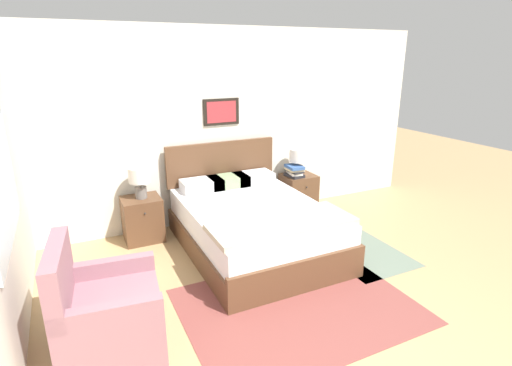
% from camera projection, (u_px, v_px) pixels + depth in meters
% --- Properties ---
extents(wall_back, '(6.81, 0.09, 2.60)m').
position_uv_depth(wall_back, '(206.00, 128.00, 5.33)').
color(wall_back, silver).
rests_on(wall_back, ground_plane).
extents(area_rug_main, '(2.10, 1.59, 0.01)m').
position_uv_depth(area_rug_main, '(298.00, 306.00, 3.72)').
color(area_rug_main, brown).
rests_on(area_rug_main, ground_plane).
extents(area_rug_bedside, '(0.85, 1.56, 0.01)m').
position_uv_depth(area_rug_bedside, '(350.00, 245.00, 4.92)').
color(area_rug_bedside, slate).
rests_on(area_rug_bedside, ground_plane).
extents(bed, '(1.53, 2.12, 1.12)m').
position_uv_depth(bed, '(253.00, 224.00, 4.74)').
color(bed, brown).
rests_on(bed, ground_plane).
extents(armchair, '(0.85, 0.86, 0.93)m').
position_uv_depth(armchair, '(105.00, 313.00, 3.13)').
color(armchair, '#8E606B').
rests_on(armchair, ground_plane).
extents(nightstand_near_window, '(0.46, 0.44, 0.56)m').
position_uv_depth(nightstand_near_window, '(143.00, 219.00, 4.99)').
color(nightstand_near_window, brown).
rests_on(nightstand_near_window, ground_plane).
extents(nightstand_by_door, '(0.46, 0.44, 0.56)m').
position_uv_depth(nightstand_by_door, '(298.00, 193.00, 5.93)').
color(nightstand_by_door, brown).
rests_on(nightstand_by_door, ground_plane).
extents(table_lamp_near_window, '(0.26, 0.26, 0.39)m').
position_uv_depth(table_lamp_near_window, '(140.00, 178.00, 4.83)').
color(table_lamp_near_window, slate).
rests_on(table_lamp_near_window, nightstand_near_window).
extents(table_lamp_by_door, '(0.26, 0.26, 0.39)m').
position_uv_depth(table_lamp_by_door, '(298.00, 158.00, 5.77)').
color(table_lamp_by_door, slate).
rests_on(table_lamp_by_door, nightstand_by_door).
extents(book_thick_bottom, '(0.23, 0.29, 0.04)m').
position_uv_depth(book_thick_bottom, '(294.00, 175.00, 5.76)').
color(book_thick_bottom, '#232328').
rests_on(book_thick_bottom, nightstand_by_door).
extents(book_hardcover_middle, '(0.19, 0.28, 0.03)m').
position_uv_depth(book_hardcover_middle, '(294.00, 173.00, 5.75)').
color(book_hardcover_middle, silver).
rests_on(book_hardcover_middle, book_thick_bottom).
extents(book_novel_upper, '(0.17, 0.28, 0.02)m').
position_uv_depth(book_novel_upper, '(294.00, 171.00, 5.74)').
color(book_novel_upper, '#232328').
rests_on(book_novel_upper, book_hardcover_middle).
extents(book_slim_near_top, '(0.23, 0.25, 0.03)m').
position_uv_depth(book_slim_near_top, '(294.00, 169.00, 5.73)').
color(book_slim_near_top, beige).
rests_on(book_slim_near_top, book_novel_upper).
extents(book_paperback_top, '(0.21, 0.28, 0.04)m').
position_uv_depth(book_paperback_top, '(295.00, 167.00, 5.72)').
color(book_paperback_top, '#335693').
rests_on(book_paperback_top, book_slim_near_top).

